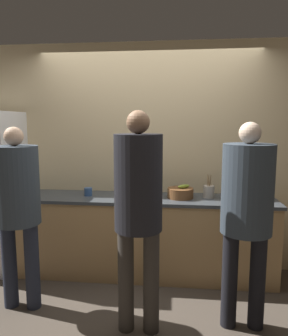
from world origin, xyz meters
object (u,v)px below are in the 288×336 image
object	(u,v)px
bottle_green	(152,188)
cup_blue	(88,192)
utensil_crock	(209,191)
person_right	(247,204)
person_left	(17,199)
person_center	(138,201)
cup_white	(267,193)
fruit_bowl	(180,193)

from	to	relation	value
bottle_green	cup_blue	bearing A→B (deg)	-174.79
utensil_crock	person_right	bearing A→B (deg)	-76.63
person_left	utensil_crock	xyz separation A→B (m)	(1.76, 0.84, -0.06)
person_center	person_right	size ratio (longest dim) A/B	1.05
person_center	bottle_green	size ratio (longest dim) A/B	8.41
person_center	cup_white	distance (m)	1.75
utensil_crock	cup_blue	world-z (taller)	utensil_crock
person_center	person_right	xyz separation A→B (m)	(0.86, 0.15, -0.04)
person_left	fruit_bowl	distance (m)	1.65
person_center	cup_blue	size ratio (longest dim) A/B	20.12
person_right	cup_white	xyz separation A→B (m)	(0.42, 1.03, -0.13)
cup_blue	cup_white	size ratio (longest dim) A/B	1.14
person_left	person_right	xyz separation A→B (m)	(1.98, -0.08, 0.03)
utensil_crock	bottle_green	distance (m)	0.63
cup_white	bottle_green	bearing A→B (deg)	-175.65
person_center	fruit_bowl	xyz separation A→B (m)	(0.33, 1.02, -0.15)
fruit_bowl	bottle_green	world-z (taller)	bottle_green
person_left	bottle_green	bearing A→B (deg)	37.13
fruit_bowl	person_right	bearing A→B (deg)	-58.82
person_right	utensil_crock	distance (m)	0.95
person_center	cup_blue	distance (m)	1.25
cup_white	utensil_crock	bearing A→B (deg)	-170.13
person_center	fruit_bowl	world-z (taller)	person_center
person_left	cup_white	xyz separation A→B (m)	(2.40, 0.95, -0.09)
person_right	utensil_crock	world-z (taller)	person_right
person_center	cup_white	world-z (taller)	person_center
person_center	cup_blue	bearing A→B (deg)	124.36
utensil_crock	cup_blue	bearing A→B (deg)	-177.87
bottle_green	person_center	bearing A→B (deg)	-90.60
person_right	fruit_bowl	size ratio (longest dim) A/B	6.11
fruit_bowl	cup_blue	world-z (taller)	fruit_bowl
person_right	bottle_green	distance (m)	1.27
cup_blue	fruit_bowl	bearing A→B (deg)	-0.21
person_right	cup_blue	distance (m)	1.79
bottle_green	cup_blue	distance (m)	0.71
person_right	fruit_bowl	xyz separation A→B (m)	(-0.53, 0.87, -0.11)
fruit_bowl	cup_blue	bearing A→B (deg)	179.79
person_center	bottle_green	distance (m)	1.09
fruit_bowl	utensil_crock	xyz separation A→B (m)	(0.31, 0.05, 0.01)
fruit_bowl	cup_white	bearing A→B (deg)	9.87
person_left	fruit_bowl	size ratio (longest dim) A/B	5.97
person_center	bottle_green	xyz separation A→B (m)	(0.01, 1.08, -0.12)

